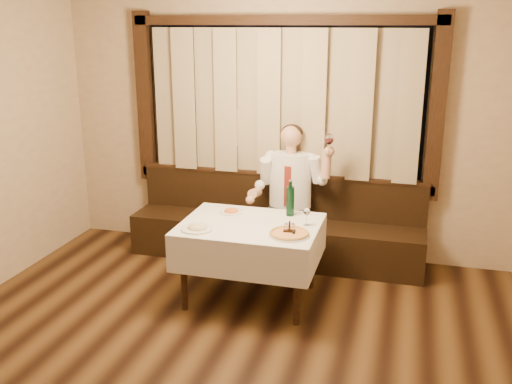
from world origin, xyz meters
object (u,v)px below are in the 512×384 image
(banquette, at_px, (276,231))
(cruet_caddy, at_px, (289,230))
(green_bottle, at_px, (290,201))
(dining_table, at_px, (250,234))
(pasta_cream, at_px, (197,225))
(pasta_red, at_px, (231,210))
(seated_man, at_px, (289,186))
(pizza, at_px, (289,234))

(banquette, bearing_deg, cruet_caddy, -71.29)
(banquette, xyz_separation_m, green_bottle, (0.30, -0.70, 0.59))
(dining_table, bearing_deg, banquette, 90.00)
(banquette, bearing_deg, dining_table, -90.00)
(pasta_cream, bearing_deg, banquette, 72.55)
(banquette, height_order, dining_table, banquette)
(pasta_red, distance_m, cruet_caddy, 0.78)
(dining_table, xyz_separation_m, green_bottle, (0.30, 0.32, 0.25))
(pasta_cream, xyz_separation_m, cruet_caddy, (0.81, 0.11, 0.00))
(pasta_cream, height_order, seated_man, seated_man)
(banquette, xyz_separation_m, seated_man, (0.17, -0.09, 0.55))
(pizza, bearing_deg, pasta_cream, -174.44)
(pizza, height_order, pasta_cream, pasta_cream)
(seated_man, bearing_deg, pizza, -77.89)
(dining_table, xyz_separation_m, seated_man, (0.17, 0.93, 0.21))
(pasta_cream, bearing_deg, dining_table, 34.48)
(banquette, distance_m, seated_man, 0.59)
(pasta_red, bearing_deg, pasta_cream, -105.73)
(pasta_cream, relative_size, seated_man, 0.19)
(banquette, height_order, pasta_cream, banquette)
(green_bottle, relative_size, cruet_caddy, 3.06)
(pasta_cream, bearing_deg, cruet_caddy, 7.85)
(pizza, xyz_separation_m, green_bottle, (-0.10, 0.52, 0.13))
(banquette, relative_size, pasta_red, 13.91)
(banquette, height_order, pizza, banquette)
(cruet_caddy, height_order, seated_man, seated_man)
(dining_table, xyz_separation_m, pasta_red, (-0.26, 0.25, 0.14))
(pizza, relative_size, pasta_red, 1.58)
(pizza, distance_m, pasta_cream, 0.82)
(pasta_cream, bearing_deg, green_bottle, 40.08)
(dining_table, height_order, cruet_caddy, cruet_caddy)
(pasta_red, height_order, seated_man, seated_man)
(banquette, distance_m, green_bottle, 0.97)
(pasta_red, bearing_deg, dining_table, -43.35)
(banquette, bearing_deg, pizza, -71.54)
(dining_table, height_order, pasta_cream, pasta_cream)
(seated_man, bearing_deg, banquette, 151.13)
(banquette, bearing_deg, green_bottle, -66.62)
(dining_table, bearing_deg, cruet_caddy, -22.75)
(banquette, distance_m, pizza, 1.37)
(pasta_cream, height_order, cruet_caddy, cruet_caddy)
(green_bottle, xyz_separation_m, cruet_caddy, (0.10, -0.49, -0.11))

